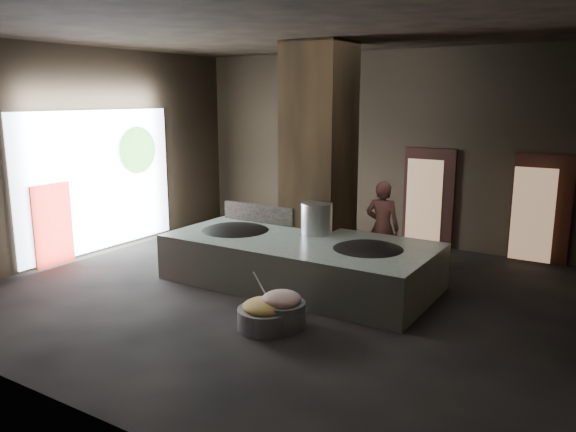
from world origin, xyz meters
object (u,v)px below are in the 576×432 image
Objects in this scene: wok_left at (235,235)px; veg_basin at (265,318)px; stock_pot at (317,220)px; cook at (382,228)px; meat_basin at (282,314)px; hearth_platform at (300,261)px; wok_right at (368,255)px.

wok_left is 1.83× the size of veg_basin.
stock_pot is at bearing 102.53° from veg_basin.
cook reaches higher than meat_basin.
veg_basin is at bearing -73.07° from hearth_platform.
wok_right reaches higher than veg_basin.
cook is (1.00, 0.86, -0.21)m from stock_pot.
cook is 2.55× the size of meat_basin.
veg_basin is (-0.41, -3.48, -0.77)m from cook.
cook reaches higher than wok_right.
cook is (-0.30, 1.36, 0.17)m from wok_right.
veg_basin is at bearing -77.47° from stock_pot.
veg_basin is at bearing -137.26° from meat_basin.
meat_basin is (0.82, -1.90, -0.23)m from hearth_platform.
meat_basin is (-0.53, -1.95, -0.55)m from wok_right.
hearth_platform is at bearing -95.19° from stock_pot.
meat_basin is at bearing -72.63° from stock_pot.
meat_basin is (-0.23, -3.31, -0.72)m from cook.
stock_pot is at bearing 107.37° from meat_basin.
wok_left reaches higher than wok_right.
hearth_platform is 3.17× the size of wok_left.
wok_right is at bearing 2.05° from wok_left.
cook is at bearing 53.47° from hearth_platform.
hearth_platform is 6.82× the size of meat_basin.
meat_basin is (2.27, -1.85, -0.55)m from wok_left.
cook reaches higher than veg_basin.
wok_right is at bearing 74.68° from meat_basin.
stock_pot reaches higher than wok_right.
hearth_platform is at bearing 1.97° from wok_left.
wok_left reaches higher than hearth_platform.
stock_pot is at bearing 158.96° from wok_right.
veg_basin is at bearing -44.12° from wok_left.
cook is at bearing 83.23° from veg_basin.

